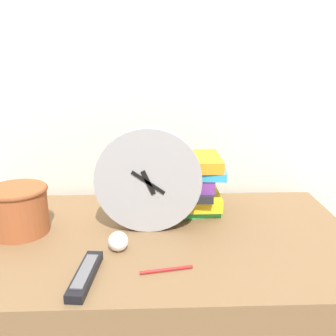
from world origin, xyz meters
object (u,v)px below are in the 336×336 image
(desk_clock, at_px, (148,180))
(pen, at_px, (167,270))
(crumpled_paper_ball, at_px, (118,241))
(basket, at_px, (18,208))
(tv_remote, at_px, (85,275))
(book_stack, at_px, (185,184))

(desk_clock, xyz_separation_m, pen, (0.04, -0.22, -0.14))
(desk_clock, bearing_deg, pen, -79.26)
(desk_clock, distance_m, pen, 0.27)
(crumpled_paper_ball, bearing_deg, basket, 157.68)
(basket, bearing_deg, tv_remote, -48.09)
(pen, bearing_deg, tv_remote, -171.82)
(basket, height_order, crumpled_paper_ball, basket)
(tv_remote, bearing_deg, book_stack, 55.91)
(pen, bearing_deg, book_stack, 78.54)
(book_stack, height_order, pen, book_stack)
(desk_clock, distance_m, book_stack, 0.17)
(desk_clock, relative_size, basket, 1.76)
(book_stack, xyz_separation_m, tv_remote, (-0.25, -0.37, -0.08))
(tv_remote, bearing_deg, desk_clock, 60.76)
(book_stack, distance_m, tv_remote, 0.46)
(pen, bearing_deg, crumpled_paper_ball, 139.08)
(basket, distance_m, crumpled_paper_ball, 0.31)
(book_stack, bearing_deg, tv_remote, -124.09)
(book_stack, height_order, crumpled_paper_ball, book_stack)
(desk_clock, relative_size, pen, 2.38)
(basket, xyz_separation_m, crumpled_paper_ball, (0.28, -0.12, -0.05))
(basket, distance_m, tv_remote, 0.33)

